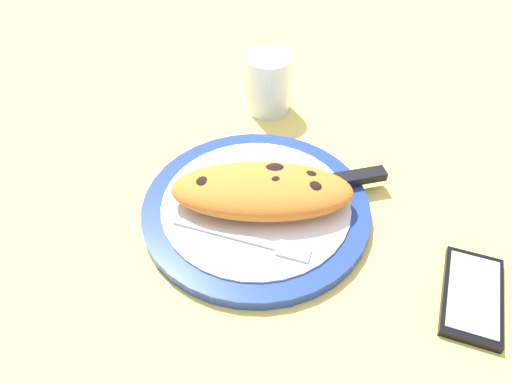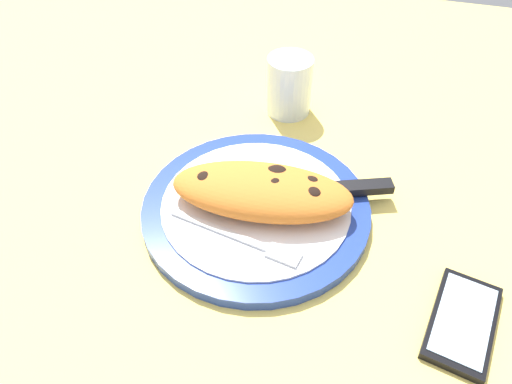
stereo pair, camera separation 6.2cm
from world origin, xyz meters
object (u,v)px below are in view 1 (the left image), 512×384
object	(u,v)px
calzone	(262,190)
fork	(253,241)
plate	(256,208)
knife	(330,183)
smartphone	(472,295)
water_glass	(268,87)

from	to	relation	value
calzone	fork	bearing A→B (deg)	-92.39
fork	plate	bearing A→B (deg)	94.52
fork	knife	xyz separation A→B (cm)	(8.79, 11.09, 0.30)
knife	smartphone	xyz separation A→B (cm)	(16.55, -14.36, -1.77)
fork	knife	world-z (taller)	knife
smartphone	water_glass	world-z (taller)	water_glass
calzone	smartphone	distance (cm)	27.15
plate	water_glass	size ratio (longest dim) A/B	3.14
fork	knife	distance (cm)	14.15
fork	calzone	bearing A→B (deg)	87.61
plate	knife	distance (cm)	10.49
fork	water_glass	size ratio (longest dim) A/B	1.84
knife	fork	bearing A→B (deg)	-128.41
fork	water_glass	xyz separation A→B (cm)	(-1.76, 30.15, 2.04)
plate	smartphone	distance (cm)	27.63
knife	smartphone	size ratio (longest dim) A/B	1.66
calzone	water_glass	size ratio (longest dim) A/B	2.53
calzone	knife	bearing A→B (deg)	28.34
smartphone	plate	bearing A→B (deg)	159.34
calzone	smartphone	size ratio (longest dim) A/B	1.82
plate	fork	world-z (taller)	fork
water_glass	knife	bearing A→B (deg)	-61.03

